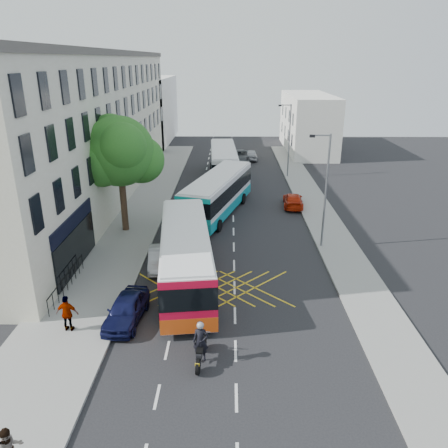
{
  "coord_description": "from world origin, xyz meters",
  "views": [
    {
      "loc": [
        -0.3,
        -16.92,
        12.76
      ],
      "look_at": [
        -0.69,
        10.89,
        2.2
      ],
      "focal_mm": 35.0,
      "sensor_mm": 36.0,
      "label": 1
    }
  ],
  "objects_px": {
    "bus_mid": "(218,194)",
    "parked_car_blue": "(126,309)",
    "red_hatchback": "(293,200)",
    "motorbike": "(201,343)",
    "parked_car_silver": "(159,258)",
    "distant_car_silver": "(251,155)",
    "lamp_near": "(325,186)",
    "bus_near": "(186,255)",
    "street_tree": "(119,152)",
    "pedestrian_far": "(67,314)",
    "distant_car_grey": "(240,156)",
    "lamp_far": "(288,137)",
    "bus_far": "(224,162)"
  },
  "relations": [
    {
      "from": "distant_car_grey",
      "to": "distant_car_silver",
      "type": "relative_size",
      "value": 1.27
    },
    {
      "from": "bus_mid",
      "to": "parked_car_blue",
      "type": "xyz_separation_m",
      "value": [
        -4.25,
        -16.86,
        -1.11
      ]
    },
    {
      "from": "bus_far",
      "to": "distant_car_grey",
      "type": "xyz_separation_m",
      "value": [
        2.01,
        8.24,
        -1.07
      ]
    },
    {
      "from": "street_tree",
      "to": "pedestrian_far",
      "type": "relative_size",
      "value": 4.64
    },
    {
      "from": "street_tree",
      "to": "distant_car_silver",
      "type": "xyz_separation_m",
      "value": [
        11.01,
        26.16,
        -5.6
      ]
    },
    {
      "from": "street_tree",
      "to": "bus_near",
      "type": "relative_size",
      "value": 0.71
    },
    {
      "from": "bus_mid",
      "to": "distant_car_grey",
      "type": "height_order",
      "value": "bus_mid"
    },
    {
      "from": "bus_mid",
      "to": "parked_car_silver",
      "type": "relative_size",
      "value": 3.35
    },
    {
      "from": "street_tree",
      "to": "motorbike",
      "type": "bearing_deg",
      "value": -66.19
    },
    {
      "from": "lamp_near",
      "to": "pedestrian_far",
      "type": "xyz_separation_m",
      "value": [
        -14.42,
        -10.66,
        -3.52
      ]
    },
    {
      "from": "distant_car_grey",
      "to": "bus_near",
      "type": "bearing_deg",
      "value": -99.53
    },
    {
      "from": "bus_mid",
      "to": "pedestrian_far",
      "type": "height_order",
      "value": "bus_mid"
    },
    {
      "from": "lamp_near",
      "to": "pedestrian_far",
      "type": "bearing_deg",
      "value": -143.52
    },
    {
      "from": "bus_far",
      "to": "motorbike",
      "type": "xyz_separation_m",
      "value": [
        -0.52,
        -32.65,
        -0.81
      ]
    },
    {
      "from": "bus_mid",
      "to": "red_hatchback",
      "type": "height_order",
      "value": "bus_mid"
    },
    {
      "from": "parked_car_blue",
      "to": "red_hatchback",
      "type": "relative_size",
      "value": 0.97
    },
    {
      "from": "lamp_near",
      "to": "bus_far",
      "type": "distance_m",
      "value": 21.32
    },
    {
      "from": "bus_near",
      "to": "distant_car_grey",
      "type": "xyz_separation_m",
      "value": [
        3.91,
        33.4,
        -1.07
      ]
    },
    {
      "from": "motorbike",
      "to": "distant_car_silver",
      "type": "height_order",
      "value": "motorbike"
    },
    {
      "from": "lamp_near",
      "to": "motorbike",
      "type": "relative_size",
      "value": 3.4
    },
    {
      "from": "lamp_near",
      "to": "motorbike",
      "type": "xyz_separation_m",
      "value": [
        -7.75,
        -12.79,
        -3.64
      ]
    },
    {
      "from": "distant_car_grey",
      "to": "pedestrian_far",
      "type": "distance_m",
      "value": 39.84
    },
    {
      "from": "lamp_near",
      "to": "lamp_far",
      "type": "height_order",
      "value": "same"
    },
    {
      "from": "bus_far",
      "to": "distant_car_grey",
      "type": "bearing_deg",
      "value": 73.5
    },
    {
      "from": "pedestrian_far",
      "to": "distant_car_grey",
      "type": "bearing_deg",
      "value": -99.52
    },
    {
      "from": "lamp_far",
      "to": "bus_near",
      "type": "relative_size",
      "value": 0.65
    },
    {
      "from": "pedestrian_far",
      "to": "bus_far",
      "type": "bearing_deg",
      "value": -99.42
    },
    {
      "from": "bus_near",
      "to": "bus_far",
      "type": "distance_m",
      "value": 25.23
    },
    {
      "from": "motorbike",
      "to": "parked_car_blue",
      "type": "height_order",
      "value": "motorbike"
    },
    {
      "from": "lamp_far",
      "to": "bus_near",
      "type": "height_order",
      "value": "lamp_far"
    },
    {
      "from": "red_hatchback",
      "to": "motorbike",
      "type": "bearing_deg",
      "value": 76.99
    },
    {
      "from": "distant_car_silver",
      "to": "pedestrian_far",
      "type": "distance_m",
      "value": 41.21
    },
    {
      "from": "pedestrian_far",
      "to": "bus_near",
      "type": "bearing_deg",
      "value": -130.79
    },
    {
      "from": "pedestrian_far",
      "to": "motorbike",
      "type": "bearing_deg",
      "value": 166.09
    },
    {
      "from": "bus_far",
      "to": "red_hatchback",
      "type": "relative_size",
      "value": 2.88
    },
    {
      "from": "lamp_near",
      "to": "bus_near",
      "type": "relative_size",
      "value": 0.65
    },
    {
      "from": "parked_car_silver",
      "to": "pedestrian_far",
      "type": "relative_size",
      "value": 1.96
    },
    {
      "from": "lamp_near",
      "to": "parked_car_blue",
      "type": "height_order",
      "value": "lamp_near"
    },
    {
      "from": "distant_car_grey",
      "to": "pedestrian_far",
      "type": "height_order",
      "value": "pedestrian_far"
    },
    {
      "from": "parked_car_silver",
      "to": "motorbike",
      "type": "bearing_deg",
      "value": -77.73
    },
    {
      "from": "lamp_near",
      "to": "parked_car_blue",
      "type": "distance_m",
      "value": 15.69
    },
    {
      "from": "lamp_near",
      "to": "bus_near",
      "type": "distance_m",
      "value": 10.92
    },
    {
      "from": "bus_near",
      "to": "motorbike",
      "type": "height_order",
      "value": "bus_near"
    },
    {
      "from": "bus_mid",
      "to": "bus_near",
      "type": "bearing_deg",
      "value": -80.69
    },
    {
      "from": "parked_car_silver",
      "to": "distant_car_grey",
      "type": "height_order",
      "value": "distant_car_grey"
    },
    {
      "from": "street_tree",
      "to": "bus_mid",
      "type": "xyz_separation_m",
      "value": [
        7.16,
        4.32,
        -4.49
      ]
    },
    {
      "from": "street_tree",
      "to": "pedestrian_far",
      "type": "height_order",
      "value": "street_tree"
    },
    {
      "from": "red_hatchback",
      "to": "pedestrian_far",
      "type": "bearing_deg",
      "value": 60.22
    },
    {
      "from": "street_tree",
      "to": "lamp_far",
      "type": "relative_size",
      "value": 1.1
    },
    {
      "from": "lamp_far",
      "to": "parked_car_silver",
      "type": "distance_m",
      "value": 26.1
    }
  ]
}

